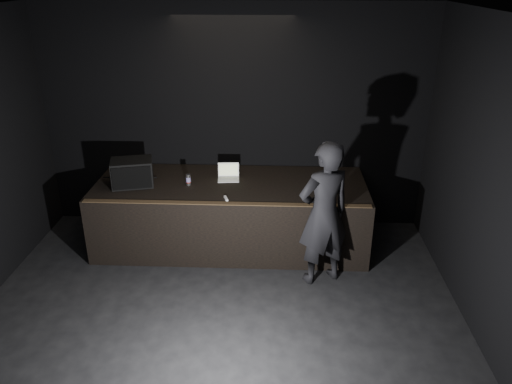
{
  "coord_description": "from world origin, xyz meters",
  "views": [
    {
      "loc": [
        0.69,
        -4.04,
        3.89
      ],
      "look_at": [
        0.4,
        2.3,
        1.06
      ],
      "focal_mm": 35.0,
      "sensor_mm": 36.0,
      "label": 1
    }
  ],
  "objects_px": {
    "beer_can": "(188,180)",
    "laptop": "(229,175)",
    "stage_riser": "(231,213)",
    "person": "(324,214)",
    "stage_monitor": "(132,173)"
  },
  "relations": [
    {
      "from": "beer_can",
      "to": "laptop",
      "type": "bearing_deg",
      "value": 26.46
    },
    {
      "from": "laptop",
      "to": "person",
      "type": "relative_size",
      "value": 0.17
    },
    {
      "from": "stage_monitor",
      "to": "laptop",
      "type": "relative_size",
      "value": 1.96
    },
    {
      "from": "stage_monitor",
      "to": "person",
      "type": "xyz_separation_m",
      "value": [
        2.72,
        -0.82,
        -0.2
      ]
    },
    {
      "from": "stage_riser",
      "to": "person",
      "type": "xyz_separation_m",
      "value": [
        1.3,
        -0.95,
        0.49
      ]
    },
    {
      "from": "stage_riser",
      "to": "person",
      "type": "height_order",
      "value": "person"
    },
    {
      "from": "beer_can",
      "to": "person",
      "type": "height_order",
      "value": "person"
    },
    {
      "from": "stage_riser",
      "to": "beer_can",
      "type": "distance_m",
      "value": 0.85
    },
    {
      "from": "stage_monitor",
      "to": "person",
      "type": "height_order",
      "value": "person"
    },
    {
      "from": "stage_monitor",
      "to": "beer_can",
      "type": "bearing_deg",
      "value": -10.95
    },
    {
      "from": "person",
      "to": "beer_can",
      "type": "bearing_deg",
      "value": -48.89
    },
    {
      "from": "stage_riser",
      "to": "laptop",
      "type": "height_order",
      "value": "laptop"
    },
    {
      "from": "stage_riser",
      "to": "laptop",
      "type": "distance_m",
      "value": 0.59
    },
    {
      "from": "laptop",
      "to": "beer_can",
      "type": "distance_m",
      "value": 0.63
    },
    {
      "from": "beer_can",
      "to": "person",
      "type": "relative_size",
      "value": 0.08
    }
  ]
}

